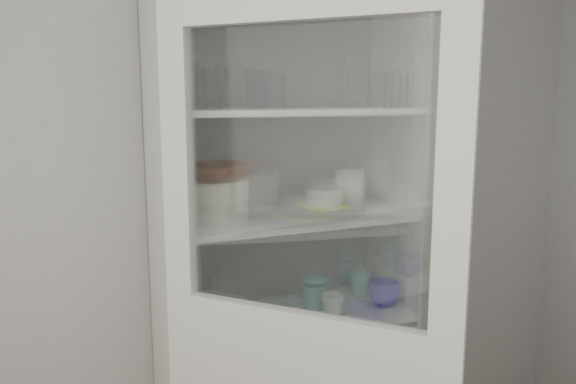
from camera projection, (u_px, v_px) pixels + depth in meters
name	position (u px, v px, depth m)	size (l,w,h in m)	color
wall_back	(221.00, 198.00, 2.27)	(3.60, 0.02, 2.60)	#B5B5B4
pantry_cabinet	(282.00, 289.00, 2.26)	(1.00, 0.45, 2.10)	silver
tumbler_0	(188.00, 87.00, 1.76)	(0.07, 0.07, 0.15)	silver
tumbler_1	(210.00, 89.00, 1.84)	(0.07, 0.07, 0.13)	silver
tumbler_2	(260.00, 91.00, 1.92)	(0.06, 0.06, 0.13)	silver
tumbler_3	(277.00, 90.00, 1.93)	(0.06, 0.06, 0.13)	silver
tumbler_4	(354.00, 87.00, 2.02)	(0.08, 0.08, 0.15)	silver
tumbler_5	(393.00, 91.00, 2.06)	(0.07, 0.07, 0.13)	silver
tumbler_6	(399.00, 90.00, 2.12)	(0.07, 0.07, 0.14)	silver
tumbler_7	(205.00, 90.00, 1.92)	(0.07, 0.07, 0.13)	silver
tumbler_8	(254.00, 91.00, 2.04)	(0.06, 0.06, 0.13)	silver
tumbler_9	(266.00, 90.00, 2.06)	(0.07, 0.07, 0.14)	silver
goblet_0	(220.00, 85.00, 2.04)	(0.08, 0.08, 0.17)	silver
goblet_1	(256.00, 87.00, 2.15)	(0.07, 0.07, 0.16)	silver
goblet_2	(277.00, 88.00, 2.18)	(0.07, 0.07, 0.15)	silver
goblet_3	(353.00, 88.00, 2.27)	(0.07, 0.07, 0.15)	silver
plate_stack_front	(218.00, 210.00, 2.01)	(0.22, 0.22, 0.08)	beige
plate_stack_back	(182.00, 202.00, 2.09)	(0.22, 0.22, 0.11)	beige
cream_bowl	(218.00, 189.00, 1.99)	(0.22, 0.22, 0.07)	silver
terracotta_bowl	(217.00, 171.00, 1.98)	(0.23, 0.23, 0.06)	brown
glass_platter	(324.00, 209.00, 2.19)	(0.33, 0.33, 0.02)	silver
yellow_trivet	(324.00, 206.00, 2.19)	(0.15, 0.15, 0.01)	yellow
white_ramekin	(324.00, 196.00, 2.18)	(0.15, 0.15, 0.06)	beige
grey_bowl_stack	(349.00, 188.00, 2.26)	(0.12, 0.12, 0.16)	silver
mug_blue	(384.00, 293.00, 2.29)	(0.13, 0.13, 0.10)	#151BA3
mug_teal	(360.00, 284.00, 2.41)	(0.10, 0.10, 0.10)	teal
mug_white	(333.00, 305.00, 2.18)	(0.09, 0.09, 0.09)	beige
teal_jar	(315.00, 294.00, 2.26)	(0.10, 0.10, 0.12)	teal
measuring_cups	(236.00, 323.00, 2.06)	(0.10, 0.10, 0.04)	silver
white_canister	(185.00, 314.00, 2.05)	(0.10, 0.10, 0.12)	beige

